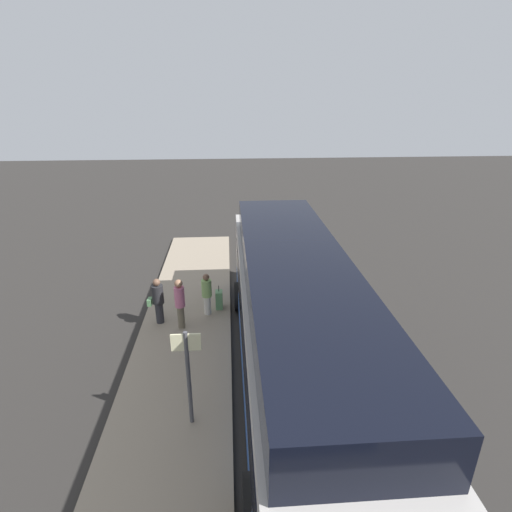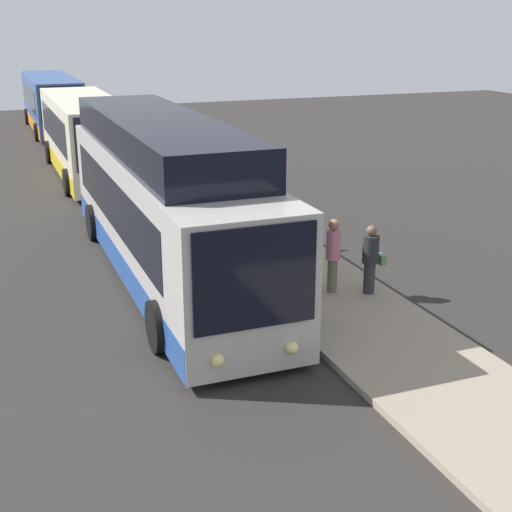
{
  "view_description": "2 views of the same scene",
  "coord_description": "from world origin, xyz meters",
  "px_view_note": "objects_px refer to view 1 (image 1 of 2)",
  "views": [
    {
      "loc": [
        -11.07,
        1.55,
        7.49
      ],
      "look_at": [
        2.6,
        0.6,
        1.93
      ],
      "focal_mm": 28.0,
      "sensor_mm": 36.0,
      "label": 1
    },
    {
      "loc": [
        14.87,
        -4.15,
        6.34
      ],
      "look_at": [
        2.6,
        0.6,
        1.93
      ],
      "focal_mm": 50.0,
      "sensor_mm": 36.0,
      "label": 2
    }
  ],
  "objects_px": {
    "bus_lead": "(292,329)",
    "passenger_with_bags": "(158,300)",
    "passenger_boarding": "(207,293)",
    "passenger_waiting": "(180,301)",
    "sign_post": "(188,368)",
    "suitcase": "(219,300)"
  },
  "relations": [
    {
      "from": "passenger_boarding",
      "to": "passenger_with_bags",
      "type": "relative_size",
      "value": 0.95
    },
    {
      "from": "passenger_boarding",
      "to": "passenger_with_bags",
      "type": "distance_m",
      "value": 1.7
    },
    {
      "from": "bus_lead",
      "to": "passenger_waiting",
      "type": "height_order",
      "value": "bus_lead"
    },
    {
      "from": "passenger_waiting",
      "to": "passenger_with_bags",
      "type": "bearing_deg",
      "value": 109.04
    },
    {
      "from": "bus_lead",
      "to": "passenger_with_bags",
      "type": "distance_m",
      "value": 5.34
    },
    {
      "from": "bus_lead",
      "to": "passenger_waiting",
      "type": "bearing_deg",
      "value": 47.39
    },
    {
      "from": "passenger_with_bags",
      "to": "sign_post",
      "type": "relative_size",
      "value": 0.65
    },
    {
      "from": "bus_lead",
      "to": "passenger_boarding",
      "type": "distance_m",
      "value": 4.62
    },
    {
      "from": "bus_lead",
      "to": "suitcase",
      "type": "relative_size",
      "value": 13.66
    },
    {
      "from": "bus_lead",
      "to": "passenger_boarding",
      "type": "xyz_separation_m",
      "value": [
        3.86,
        2.42,
        -0.83
      ]
    },
    {
      "from": "passenger_waiting",
      "to": "sign_post",
      "type": "height_order",
      "value": "sign_post"
    },
    {
      "from": "bus_lead",
      "to": "sign_post",
      "type": "bearing_deg",
      "value": 116.24
    },
    {
      "from": "bus_lead",
      "to": "sign_post",
      "type": "xyz_separation_m",
      "value": [
        -1.27,
        2.58,
        -0.1
      ]
    },
    {
      "from": "passenger_waiting",
      "to": "passenger_with_bags",
      "type": "height_order",
      "value": "passenger_waiting"
    },
    {
      "from": "passenger_boarding",
      "to": "passenger_waiting",
      "type": "distance_m",
      "value": 1.21
    },
    {
      "from": "bus_lead",
      "to": "passenger_boarding",
      "type": "relative_size",
      "value": 8.07
    },
    {
      "from": "passenger_with_bags",
      "to": "suitcase",
      "type": "xyz_separation_m",
      "value": [
        0.85,
        -2.05,
        -0.54
      ]
    },
    {
      "from": "passenger_boarding",
      "to": "passenger_waiting",
      "type": "xyz_separation_m",
      "value": [
        -0.86,
        0.84,
        0.15
      ]
    },
    {
      "from": "passenger_boarding",
      "to": "suitcase",
      "type": "height_order",
      "value": "passenger_boarding"
    },
    {
      "from": "bus_lead",
      "to": "sign_post",
      "type": "relative_size",
      "value": 4.99
    },
    {
      "from": "suitcase",
      "to": "sign_post",
      "type": "relative_size",
      "value": 0.37
    },
    {
      "from": "bus_lead",
      "to": "passenger_with_bags",
      "type": "xyz_separation_m",
      "value": [
        3.39,
        4.05,
        -0.79
      ]
    }
  ]
}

